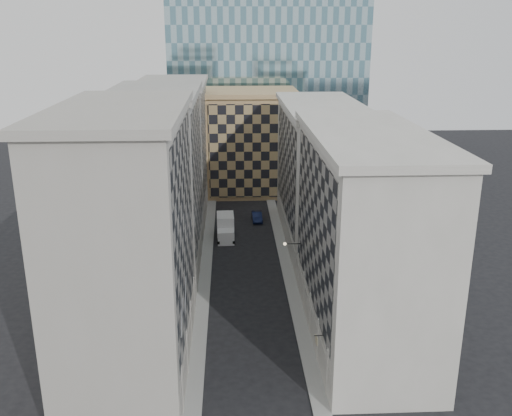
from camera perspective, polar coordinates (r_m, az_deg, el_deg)
name	(u,v)px	position (r m, az deg, el deg)	size (l,w,h in m)	color
sidewalk_west	(205,273)	(72.84, -5.09, -6.49)	(1.50, 100.00, 0.15)	gray
sidewalk_east	(288,271)	(73.11, 3.21, -6.34)	(1.50, 100.00, 0.15)	gray
bldg_left_a	(129,241)	(51.48, -12.54, -3.27)	(10.80, 22.80, 23.70)	#9F9A8F
bldg_left_b	(159,181)	(72.36, -9.71, 2.63)	(10.80, 22.80, 22.70)	gray
bldg_left_c	(175,149)	(93.75, -8.14, 5.86)	(10.80, 22.80, 21.70)	#9F9A8F
bldg_right_a	(363,237)	(56.43, 10.62, -2.88)	(10.80, 26.80, 20.70)	#B7B3A7
bldg_right_b	(320,173)	(81.88, 6.43, 3.49)	(10.80, 28.80, 19.70)	#B7B3A7
tan_block	(251,141)	(106.30, -0.51, 6.69)	(16.80, 14.80, 18.80)	tan
church_tower	(238,41)	(118.38, -1.81, 16.36)	(7.20, 7.20, 51.50)	#2D2823
flagpoles_left	(184,306)	(47.87, -7.25, -9.67)	(0.10, 6.33, 2.33)	gray
bracket_lamp	(286,244)	(65.15, 3.06, -3.60)	(1.98, 0.36, 0.36)	black
box_truck	(226,228)	(83.98, -3.06, -2.05)	(2.64, 6.17, 3.35)	white
dark_car	(257,217)	(91.24, 0.09, -0.87)	(1.54, 4.41, 1.45)	#10193C
shop_sign	(317,340)	(51.25, 6.08, -12.96)	(0.88, 0.77, 0.85)	black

